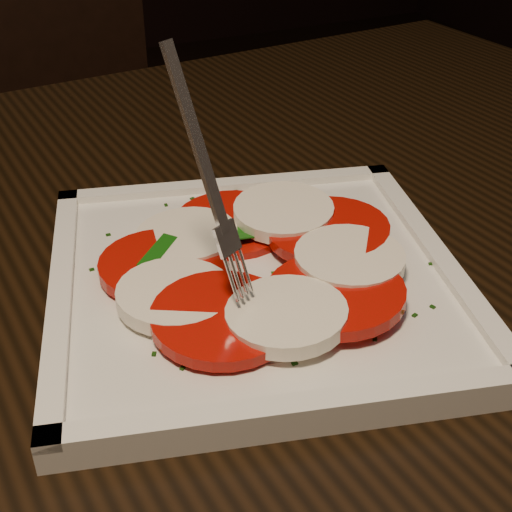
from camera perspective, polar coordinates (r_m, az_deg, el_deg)
table at (r=0.63m, az=-4.81°, el=-5.77°), size 1.26×0.89×0.75m
chair at (r=1.36m, az=-16.05°, el=9.62°), size 0.44×0.44×0.93m
plate at (r=0.50m, az=0.00°, el=-2.17°), size 0.34×0.34×0.01m
caprese_salad at (r=0.49m, az=0.01°, el=-0.51°), size 0.22×0.22×0.03m
fork at (r=0.42m, az=-4.64°, el=6.69°), size 0.05×0.06×0.15m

